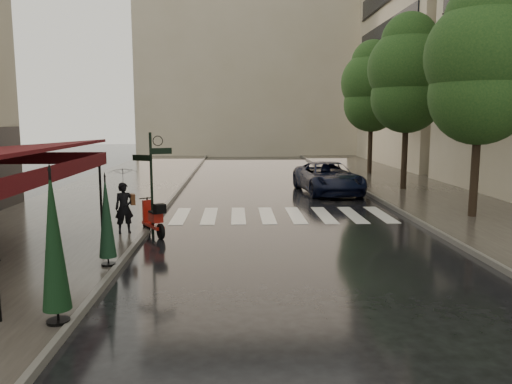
{
  "coord_description": "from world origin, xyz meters",
  "views": [
    {
      "loc": [
        1.33,
        -11.87,
        3.47
      ],
      "look_at": [
        1.9,
        2.35,
        1.4
      ],
      "focal_mm": 35.0,
      "sensor_mm": 36.0,
      "label": 1
    }
  ],
  "objects": [
    {
      "name": "backdrop_building",
      "position": [
        3.0,
        38.0,
        10.0
      ],
      "size": [
        22.0,
        6.0,
        20.0
      ],
      "primitive_type": "cube",
      "color": "tan",
      "rests_on": "ground"
    },
    {
      "name": "tree_mid",
      "position": [
        9.5,
        12.0,
        5.59
      ],
      "size": [
        3.8,
        3.8,
        8.34
      ],
      "color": "black",
      "rests_on": "sidewalk_far"
    },
    {
      "name": "curb_near",
      "position": [
        -1.45,
        12.0,
        0.07
      ],
      "size": [
        0.12,
        60.0,
        0.16
      ],
      "primitive_type": "cube",
      "color": "#595651",
      "rests_on": "ground"
    },
    {
      "name": "parked_car",
      "position": [
        5.7,
        11.49,
        0.74
      ],
      "size": [
        2.99,
        5.53,
        1.48
      ],
      "primitive_type": "imported",
      "rotation": [
        0.0,
        0.0,
        0.1
      ],
      "color": "black",
      "rests_on": "ground"
    },
    {
      "name": "signpost",
      "position": [
        -1.19,
        3.0,
        1.83
      ],
      "size": [
        1.17,
        0.29,
        3.1
      ],
      "color": "black",
      "rests_on": "ground"
    },
    {
      "name": "ground",
      "position": [
        0.0,
        0.0,
        0.0
      ],
      "size": [
        120.0,
        120.0,
        0.0
      ],
      "primitive_type": "plane",
      "color": "black",
      "rests_on": "ground"
    },
    {
      "name": "sidewalk_far",
      "position": [
        10.25,
        12.0,
        0.06
      ],
      "size": [
        5.5,
        60.0,
        0.12
      ],
      "primitive_type": "cube",
      "color": "#38332D",
      "rests_on": "ground"
    },
    {
      "name": "crosswalk",
      "position": [
        2.98,
        6.0,
        0.01
      ],
      "size": [
        7.85,
        3.2,
        0.01
      ],
      "color": "silver",
      "rests_on": "ground"
    },
    {
      "name": "pedestrian_with_umbrella",
      "position": [
        -2.0,
        2.84,
        1.7
      ],
      "size": [
        1.17,
        1.18,
        2.37
      ],
      "rotation": [
        0.0,
        0.0,
        0.39
      ],
      "color": "black",
      "rests_on": "sidewalk_near"
    },
    {
      "name": "haussmann_far",
      "position": [
        16.5,
        26.0,
        9.25
      ],
      "size": [
        8.0,
        16.0,
        18.5
      ],
      "primitive_type": "cube",
      "color": "tan",
      "rests_on": "ground"
    },
    {
      "name": "sidewalk_near",
      "position": [
        -4.5,
        12.0,
        0.06
      ],
      "size": [
        6.0,
        60.0,
        0.12
      ],
      "primitive_type": "cube",
      "color": "#38332D",
      "rests_on": "ground"
    },
    {
      "name": "parasol_front",
      "position": [
        -1.65,
        -3.84,
        1.52
      ],
      "size": [
        0.47,
        0.47,
        2.61
      ],
      "color": "black",
      "rests_on": "sidewalk_near"
    },
    {
      "name": "tree_far",
      "position": [
        9.7,
        19.0,
        5.46
      ],
      "size": [
        3.8,
        3.8,
        8.16
      ],
      "color": "black",
      "rests_on": "sidewalk_far"
    },
    {
      "name": "parasol_back",
      "position": [
        -1.65,
        -0.54,
        1.26
      ],
      "size": [
        0.39,
        0.39,
        2.12
      ],
      "color": "black",
      "rests_on": "sidewalk_near"
    },
    {
      "name": "curb_far",
      "position": [
        7.45,
        12.0,
        0.07
      ],
      "size": [
        0.12,
        60.0,
        0.16
      ],
      "primitive_type": "cube",
      "color": "#595651",
      "rests_on": "ground"
    },
    {
      "name": "scooter",
      "position": [
        -1.16,
        2.96,
        0.5
      ],
      "size": [
        0.96,
        1.47,
        1.08
      ],
      "rotation": [
        0.0,
        0.0,
        0.52
      ],
      "color": "black",
      "rests_on": "ground"
    },
    {
      "name": "tree_near",
      "position": [
        9.6,
        5.0,
        5.32
      ],
      "size": [
        3.8,
        3.8,
        7.99
      ],
      "color": "black",
      "rests_on": "sidewalk_far"
    }
  ]
}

